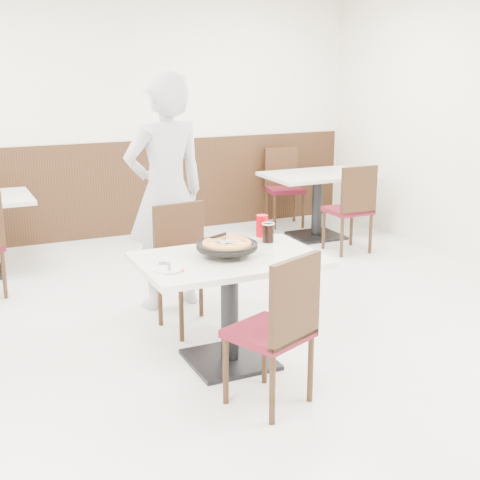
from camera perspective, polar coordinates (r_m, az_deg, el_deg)
name	(u,v)px	position (r m, az deg, el deg)	size (l,w,h in m)	color
floor	(243,347)	(4.88, 0.26, -9.12)	(7.00, 7.00, 0.00)	silver
wall_back	(112,115)	(7.79, -10.87, 10.42)	(6.00, 0.04, 2.80)	white
wainscot_back	(116,190)	(7.88, -10.53, 4.24)	(5.90, 0.03, 1.10)	black
main_table	(230,310)	(4.52, -0.89, -6.02)	(1.20, 0.80, 0.75)	silver
chair_near	(269,329)	(3.96, 2.46, -7.59)	(0.42, 0.42, 0.95)	black
chair_far	(191,269)	(5.06, -4.21, -2.51)	(0.42, 0.42, 0.95)	black
trivet	(230,251)	(4.46, -0.86, -0.95)	(0.13, 0.13, 0.04)	black
pizza_pan	(227,250)	(4.41, -1.13, -0.84)	(0.35, 0.35, 0.01)	black
pizza	(227,246)	(4.42, -1.13, -0.53)	(0.33, 0.33, 0.02)	#DE9148
pizza_server	(225,241)	(4.43, -1.32, -0.07)	(0.08, 0.11, 0.00)	silver
napkin	(167,270)	(4.14, -6.22, -2.56)	(0.15, 0.15, 0.00)	white
side_plate	(169,270)	(4.13, -6.12, -2.52)	(0.16, 0.16, 0.01)	silver
fork	(169,267)	(4.15, -6.06, -2.28)	(0.02, 0.18, 0.00)	silver
cola_glass	(268,233)	(4.74, 2.41, 0.58)	(0.08, 0.08, 0.13)	black
red_cup	(262,226)	(4.89, 1.88, 1.21)	(0.09, 0.09, 0.16)	#B20008
diner_person	(166,193)	(5.45, -6.35, 3.99)	(0.70, 0.46, 1.92)	#ACAAB0
bg_table_right	(317,205)	(7.78, 6.59, 2.95)	(1.20, 0.80, 0.75)	silver
bg_chair_right_near	(348,208)	(7.22, 9.18, 2.70)	(0.42, 0.42, 0.95)	black
bg_chair_right_far	(285,188)	(8.28, 3.87, 4.46)	(0.42, 0.42, 0.95)	black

